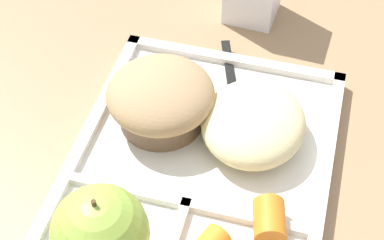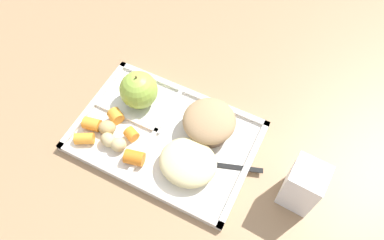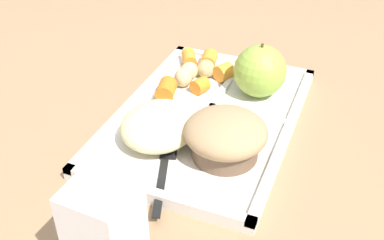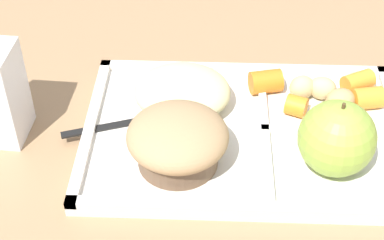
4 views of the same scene
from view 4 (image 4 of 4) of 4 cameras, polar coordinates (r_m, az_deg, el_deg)
name	(u,v)px [view 4 (image 4 of 4)]	position (r m, az deg, el deg)	size (l,w,h in m)	color
ground	(245,138)	(0.66, 4.99, -1.75)	(6.00, 6.00, 0.00)	#997551
lunch_tray	(246,134)	(0.66, 5.12, -1.35)	(0.35, 0.23, 0.02)	silver
green_apple	(337,138)	(0.60, 13.48, -1.69)	(0.08, 0.08, 0.08)	#93B742
bran_muffin	(178,141)	(0.60, -1.36, -1.96)	(0.10, 0.10, 0.06)	brown
carrot_slice_small	(296,106)	(0.68, 9.79, 1.32)	(0.02, 0.02, 0.02)	orange
carrot_slice_diagonal	(344,118)	(0.67, 14.10, 0.20)	(0.03, 0.03, 0.02)	orange
carrot_slice_near_corner	(358,81)	(0.73, 15.35, 3.52)	(0.02, 0.02, 0.04)	orange
carrot_slice_tilted	(368,98)	(0.70, 16.21, 1.99)	(0.02, 0.02, 0.03)	orange
carrot_slice_large	(266,82)	(0.70, 6.95, 3.60)	(0.03, 0.03, 0.04)	orange
potato_chunk_golden	(340,100)	(0.69, 13.80, 1.80)	(0.03, 0.03, 0.03)	tan
potato_chunk_browned	(302,87)	(0.70, 10.31, 3.05)	(0.03, 0.03, 0.03)	tan
potato_chunk_corner	(322,88)	(0.70, 12.18, 2.95)	(0.03, 0.03, 0.03)	tan
egg_noodle_pile	(182,92)	(0.67, -0.91, 2.68)	(0.11, 0.10, 0.04)	beige
meatball_back	(185,92)	(0.67, -0.69, 2.61)	(0.04, 0.04, 0.04)	brown
meatball_side	(163,103)	(0.67, -2.76, 1.57)	(0.03, 0.03, 0.03)	brown
meatball_front	(168,92)	(0.68, -2.23, 2.64)	(0.03, 0.03, 0.03)	#755B4C
plastic_fork	(141,122)	(0.66, -4.79, -0.22)	(0.15, 0.06, 0.00)	black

